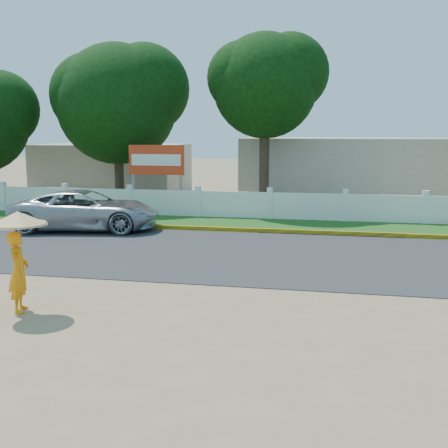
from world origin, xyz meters
TOP-DOWN VIEW (x-y plane):
  - ground at (0.00, 0.00)m, footprint 120.00×120.00m
  - road at (0.00, 4.50)m, footprint 60.00×7.00m
  - grass_verge at (0.00, 9.75)m, footprint 60.00×3.50m
  - curb at (0.00, 8.05)m, footprint 40.00×0.18m
  - fence at (0.00, 11.20)m, footprint 40.00×0.10m
  - building_near at (3.00, 18.00)m, footprint 10.00×6.00m
  - building_far at (-10.00, 19.00)m, footprint 8.00×5.00m
  - vehicle at (-6.21, 7.33)m, footprint 5.58×3.31m
  - monk_with_parasol at (-3.38, -1.57)m, footprint 1.11×1.11m
  - billboard at (-5.15, 12.30)m, footprint 2.50×0.13m
  - tree_row at (3.54, 14.13)m, footprint 34.12×7.71m

SIDE VIEW (x-z plane):
  - ground at x=0.00m, z-range 0.00..0.00m
  - road at x=0.00m, z-range 0.00..0.02m
  - grass_verge at x=0.00m, z-range 0.00..0.03m
  - curb at x=0.00m, z-range 0.00..0.16m
  - fence at x=0.00m, z-range 0.00..1.10m
  - vehicle at x=-6.21m, z-range 0.00..1.45m
  - monk_with_parasol at x=-3.38m, z-range 0.31..2.32m
  - building_far at x=-10.00m, z-range 0.00..2.80m
  - building_near at x=3.00m, z-range 0.00..3.20m
  - billboard at x=-5.15m, z-range 0.67..3.62m
  - tree_row at x=3.54m, z-range 0.55..9.72m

